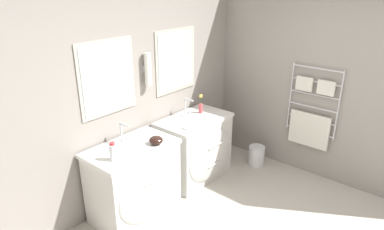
% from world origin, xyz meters
% --- Properties ---
extents(wall_back, '(5.19, 0.16, 2.60)m').
position_xyz_m(wall_back, '(0.01, 2.12, 1.31)').
color(wall_back, gray).
rests_on(wall_back, ground_plane).
extents(wall_right, '(0.13, 4.14, 2.60)m').
position_xyz_m(wall_right, '(1.82, 0.94, 1.29)').
color(wall_right, gray).
rests_on(wall_right, ground_plane).
extents(vanity_left, '(0.96, 0.64, 0.84)m').
position_xyz_m(vanity_left, '(-0.33, 1.74, 0.42)').
color(vanity_left, silver).
rests_on(vanity_left, ground_plane).
extents(vanity_right, '(0.96, 0.64, 0.84)m').
position_xyz_m(vanity_right, '(0.71, 1.74, 0.42)').
color(vanity_right, silver).
rests_on(vanity_right, ground_plane).
extents(faucet_left, '(0.17, 0.15, 0.24)m').
position_xyz_m(faucet_left, '(-0.33, 1.91, 0.96)').
color(faucet_left, silver).
rests_on(faucet_left, vanity_left).
extents(faucet_right, '(0.17, 0.15, 0.24)m').
position_xyz_m(faucet_right, '(0.71, 1.91, 0.96)').
color(faucet_right, silver).
rests_on(faucet_right, vanity_right).
extents(toiletry_bottle, '(0.07, 0.07, 0.19)m').
position_xyz_m(toiletry_bottle, '(-0.63, 1.68, 0.93)').
color(toiletry_bottle, silver).
rests_on(toiletry_bottle, vanity_left).
extents(amenity_bowl, '(0.15, 0.15, 0.09)m').
position_xyz_m(amenity_bowl, '(-0.12, 1.62, 0.88)').
color(amenity_bowl, black).
rests_on(amenity_bowl, vanity_left).
extents(flower_vase, '(0.05, 0.05, 0.26)m').
position_xyz_m(flower_vase, '(0.90, 1.83, 0.94)').
color(flower_vase, '#CC4C51').
rests_on(flower_vase, vanity_right).
extents(soap_dish, '(0.11, 0.08, 0.04)m').
position_xyz_m(soap_dish, '(0.41, 1.64, 0.86)').
color(soap_dish, white).
rests_on(soap_dish, vanity_right).
extents(waste_bin, '(0.23, 0.23, 0.28)m').
position_xyz_m(waste_bin, '(1.52, 1.30, 0.14)').
color(waste_bin, silver).
rests_on(waste_bin, ground_plane).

